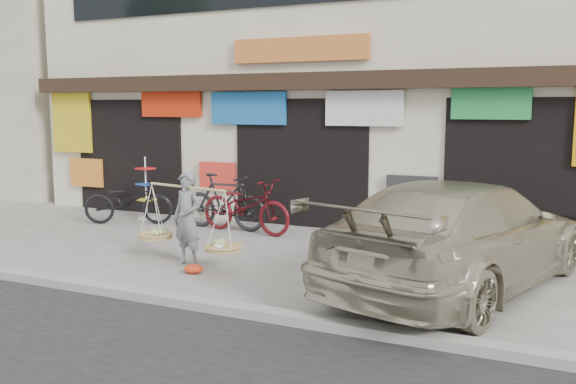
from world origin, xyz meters
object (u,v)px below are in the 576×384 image
at_px(bike_2, 246,206).
at_px(suv, 462,234).
at_px(bike_1, 224,202).
at_px(display_rack, 146,194).
at_px(street_vendor, 187,223).
at_px(bike_0, 128,201).

distance_m(bike_2, suv, 5.01).
bearing_deg(bike_1, bike_2, -100.56).
bearing_deg(bike_1, display_rack, 82.95).
xyz_separation_m(street_vendor, suv, (4.18, 0.56, 0.07)).
bearing_deg(display_rack, bike_1, -8.20).
xyz_separation_m(bike_0, bike_2, (2.78, 0.22, 0.05)).
height_order(bike_2, display_rack, display_rack).
xyz_separation_m(bike_1, display_rack, (-2.23, 0.32, -0.01)).
bearing_deg(bike_0, display_rack, -21.33).
distance_m(bike_0, bike_1, 2.23).
distance_m(bike_0, suv, 7.56).
height_order(street_vendor, bike_1, street_vendor).
bearing_deg(suv, bike_0, 2.34).
distance_m(street_vendor, display_rack, 4.43).
height_order(street_vendor, suv, suv).
relative_size(suv, display_rack, 3.99).
xyz_separation_m(street_vendor, display_rack, (-3.17, 3.08, -0.12)).
relative_size(bike_1, suv, 0.34).
distance_m(street_vendor, bike_0, 3.97).
bearing_deg(bike_0, bike_1, -105.34).
bearing_deg(street_vendor, bike_2, 109.48).
bearing_deg(bike_1, suv, -112.04).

